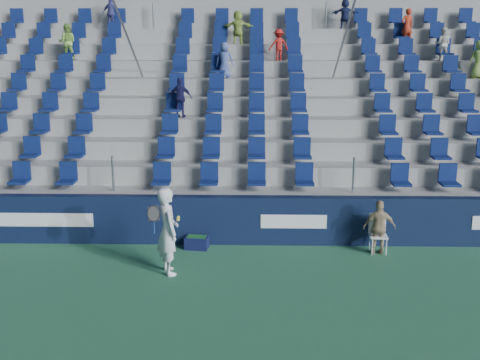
# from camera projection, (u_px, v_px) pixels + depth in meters

# --- Properties ---
(ground) EXTENTS (70.00, 70.00, 0.00)m
(ground) POSITION_uv_depth(u_px,v_px,m) (227.00, 297.00, 11.86)
(ground) COLOR #2F6E49
(ground) RESTS_ON ground
(sponsor_wall) EXTENTS (24.00, 0.32, 1.20)m
(sponsor_wall) POSITION_uv_depth(u_px,v_px,m) (232.00, 220.00, 14.77)
(sponsor_wall) COLOR #0E1835
(sponsor_wall) RESTS_ON ground
(grandstand) EXTENTS (24.00, 8.17, 6.63)m
(grandstand) POSITION_uv_depth(u_px,v_px,m) (238.00, 126.00, 19.35)
(grandstand) COLOR gray
(grandstand) RESTS_ON ground
(tennis_player) EXTENTS (0.75, 0.82, 1.91)m
(tennis_player) POSITION_uv_depth(u_px,v_px,m) (168.00, 231.00, 12.85)
(tennis_player) COLOR silver
(tennis_player) RESTS_ON ground
(line_judge_chair) EXTENTS (0.42, 0.43, 0.92)m
(line_judge_chair) POSITION_uv_depth(u_px,v_px,m) (378.00, 230.00, 14.22)
(line_judge_chair) COLOR white
(line_judge_chair) RESTS_ON ground
(line_judge) EXTENTS (0.77, 0.33, 1.30)m
(line_judge) POSITION_uv_depth(u_px,v_px,m) (379.00, 227.00, 14.05)
(line_judge) COLOR tan
(line_judge) RESTS_ON ground
(ball_bin) EXTENTS (0.59, 0.43, 0.31)m
(ball_bin) POSITION_uv_depth(u_px,v_px,m) (197.00, 242.00, 14.50)
(ball_bin) COLOR #10153D
(ball_bin) RESTS_ON ground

